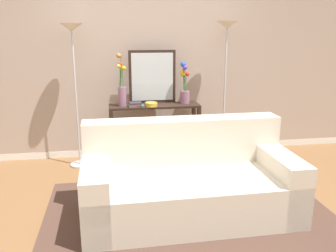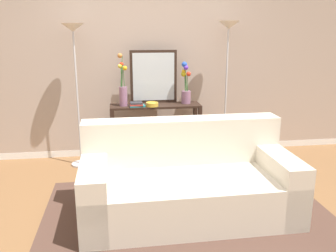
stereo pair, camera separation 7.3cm
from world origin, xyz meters
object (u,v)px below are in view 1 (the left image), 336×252
object	(u,v)px
couch	(188,183)
wall_mirror	(152,77)
vase_tall_flowers	(122,88)
book_row_under_console	(128,158)
console_table	(154,123)
fruit_bowl	(151,104)
vase_short_flowers	(185,88)
floor_lamp_left	(73,56)
floor_lamp_right	(226,52)
book_stack	(136,105)

from	to	relation	value
couch	wall_mirror	bearing A→B (deg)	95.22
couch	vase_tall_flowers	bearing A→B (deg)	110.92
wall_mirror	book_row_under_console	size ratio (longest dim) A/B	2.78
wall_mirror	couch	bearing A→B (deg)	-84.78
console_table	fruit_bowl	world-z (taller)	fruit_bowl
vase_short_flowers	fruit_bowl	size ratio (longest dim) A/B	3.49
console_table	fruit_bowl	distance (m)	0.30
floor_lamp_left	console_table	bearing A→B (deg)	0.98
wall_mirror	fruit_bowl	world-z (taller)	wall_mirror
floor_lamp_right	book_stack	distance (m)	1.37
floor_lamp_right	book_row_under_console	distance (m)	1.92
fruit_bowl	couch	bearing A→B (deg)	-81.96
floor_lamp_right	wall_mirror	world-z (taller)	floor_lamp_right
fruit_bowl	floor_lamp_left	bearing A→B (deg)	174.92
vase_tall_flowers	book_stack	world-z (taller)	vase_tall_flowers
book_row_under_console	couch	bearing A→B (deg)	-71.19
floor_lamp_left	book_stack	distance (m)	0.97
wall_mirror	vase_short_flowers	size ratio (longest dim) A/B	1.26
floor_lamp_left	book_row_under_console	size ratio (longest dim) A/B	7.22
floor_lamp_left	wall_mirror	size ratio (longest dim) A/B	2.60
vase_tall_flowers	couch	bearing A→B (deg)	-69.08
book_stack	vase_short_flowers	bearing A→B (deg)	8.73
vase_short_flowers	wall_mirror	bearing A→B (deg)	164.87
couch	book_stack	size ratio (longest dim) A/B	9.74
vase_short_flowers	vase_tall_flowers	bearing A→B (deg)	-177.32
console_table	floor_lamp_right	xyz separation A→B (m)	(0.95, -0.02, 0.92)
book_stack	book_row_under_console	bearing A→B (deg)	146.10
wall_mirror	book_row_under_console	world-z (taller)	wall_mirror
book_stack	console_table	bearing A→B (deg)	16.65
wall_mirror	book_row_under_console	bearing A→B (deg)	-158.78
couch	book_row_under_console	distance (m)	1.59
floor_lamp_left	floor_lamp_right	xyz separation A→B (m)	(1.95, -0.00, 0.03)
fruit_bowl	vase_short_flowers	bearing A→B (deg)	15.37
console_table	vase_short_flowers	world-z (taller)	vase_short_flowers
floor_lamp_left	wall_mirror	xyz separation A→B (m)	(0.99, 0.16, -0.30)
vase_short_flowers	book_row_under_console	world-z (taller)	vase_short_flowers
wall_mirror	fruit_bowl	xyz separation A→B (m)	(-0.05, -0.24, -0.32)
vase_tall_flowers	vase_short_flowers	bearing A→B (deg)	2.68
couch	book_row_under_console	bearing A→B (deg)	108.81
book_row_under_console	vase_short_flowers	bearing A→B (deg)	1.95
couch	wall_mirror	distance (m)	1.83
floor_lamp_left	vase_short_flowers	distance (m)	1.47
vase_tall_flowers	fruit_bowl	xyz separation A→B (m)	(0.37, -0.09, -0.20)
console_table	fruit_bowl	xyz separation A→B (m)	(-0.05, -0.10, 0.28)
floor_lamp_right	book_row_under_console	size ratio (longest dim) A/B	7.35
console_table	book_stack	size ratio (longest dim) A/B	5.80
vase_tall_flowers	fruit_bowl	size ratio (longest dim) A/B	4.22
wall_mirror	fruit_bowl	size ratio (longest dim) A/B	4.38
floor_lamp_left	vase_tall_flowers	xyz separation A→B (m)	(0.58, 0.00, -0.42)
vase_short_flowers	book_row_under_console	bearing A→B (deg)	-178.05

